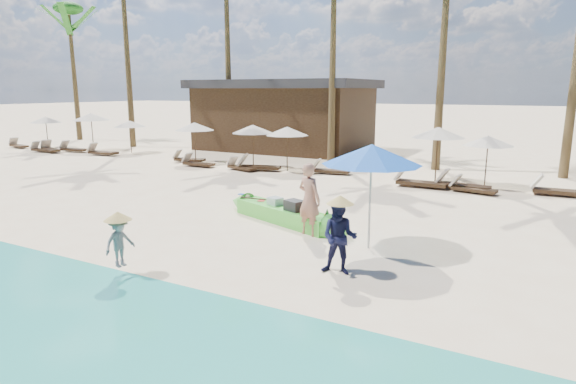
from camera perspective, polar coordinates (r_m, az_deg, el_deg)
The scene contains 31 objects.
ground at distance 11.95m, azimuth -7.46°, elevation -6.16°, with size 240.00×240.00×0.00m, color beige.
wet_sand_strip at distance 8.73m, azimuth -27.66°, elevation -14.57°, with size 240.00×4.50×0.01m, color tan.
green_canoe at distance 13.73m, azimuth -0.50°, elevation -2.61°, with size 5.41×2.24×0.72m.
tourist at distance 12.39m, azimuth 2.54°, elevation -0.87°, with size 0.69×0.45×1.89m, color tan.
vendor_green at distance 9.87m, azimuth 6.11°, elevation -5.41°, with size 0.74×0.58×1.53m, color #15173A.
vendor_yellow at distance 10.35m, azimuth -19.34°, elevation -5.60°, with size 0.67×0.38×1.03m, color gray.
blue_umbrella at distance 11.24m, azimuth 9.89°, elevation 4.40°, with size 2.31×2.31×2.49m.
resort_parasol_0 at distance 35.22m, azimuth -26.80°, elevation 7.66°, with size 1.95×1.95×2.01m.
lounger_0_left at distance 36.04m, azimuth -29.35°, elevation 4.89°, with size 1.78×0.79×0.58m.
lounger_0_right at distance 32.85m, azimuth -27.10°, elevation 4.56°, with size 1.73×0.67×0.57m.
resort_parasol_1 at distance 32.44m, azimuth -22.31°, elevation 8.25°, with size 2.23×2.23×2.30m.
lounger_1_left at distance 32.67m, azimuth -26.39°, elevation 4.63°, with size 1.97×1.16×0.64m.
lounger_1_right at distance 32.17m, azimuth -24.18°, elevation 4.71°, with size 1.86×0.76×0.61m.
resort_parasol_2 at distance 30.33m, azimuth -18.25°, elevation 7.68°, with size 1.86×1.86×1.92m.
lounger_2_left at distance 29.88m, azimuth -21.24°, elevation 4.48°, with size 1.93×0.78×0.64m.
resort_parasol_3 at distance 25.22m, azimuth -11.04°, elevation 7.63°, with size 2.02×2.02×2.08m.
lounger_3_left at distance 25.72m, azimuth -11.81°, elevation 3.90°, with size 1.76×0.89×0.57m.
lounger_3_right at distance 24.14m, azimuth -10.78°, elevation 3.43°, with size 1.70×0.52×0.58m.
resort_parasol_4 at distance 23.17m, azimuth -4.20°, elevation 7.45°, with size 2.02×2.02×2.08m.
lounger_4_left at distance 22.74m, azimuth -5.68°, elevation 3.05°, with size 1.71×0.90×0.56m.
lounger_4_right at distance 22.56m, azimuth -3.71°, elevation 3.11°, with size 2.08×1.15×0.68m.
resort_parasol_5 at distance 22.29m, azimuth -0.10°, elevation 7.23°, with size 1.99×1.99×2.05m.
lounger_5_left at distance 21.70m, azimuth 4.86°, elevation 2.65°, with size 1.77×0.80×0.58m.
resort_parasol_6 at distance 20.56m, azimuth 17.37°, elevation 6.76°, with size 2.17×2.17×2.24m.
lounger_6_left at distance 19.34m, azimuth 15.15°, elevation 1.22°, with size 2.00×0.62×0.68m.
lounger_6_right at distance 19.27m, azimuth 19.71°, elevation 0.88°, with size 2.01×0.80×0.66m.
resort_parasol_7 at distance 20.07m, azimuth 22.64°, elevation 5.62°, with size 1.93×1.93×1.99m.
lounger_7_left at distance 18.87m, azimuth 20.85°, elevation 0.46°, with size 1.71×0.79×0.56m.
lounger_7_right at distance 19.63m, azimuth 29.28°, elevation 0.23°, with size 1.99×0.72×0.66m.
palm_0 at distance 40.11m, azimuth -24.44°, elevation 17.29°, with size 2.08×2.08×9.90m.
pavilion_west at distance 30.50m, azimuth -0.50°, elevation 9.16°, with size 10.80×6.60×4.30m.
Camera 1 is at (6.71, -9.17, 3.71)m, focal length 30.00 mm.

